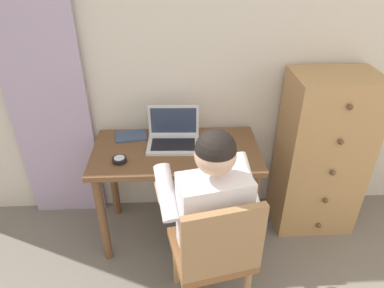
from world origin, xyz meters
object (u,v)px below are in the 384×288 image
Objects in this scene: dresser at (321,155)px; person_seated at (207,203)px; desk at (176,165)px; laptop at (173,136)px; desk_clock at (119,160)px; chair at (215,251)px; notebook_pad at (131,136)px; computer_mouse at (213,141)px.

person_seated is at bearing -147.14° from dresser.
laptop is (-0.02, 0.09, 0.17)m from desk.
dresser is at bearing 9.11° from desk_clock.
notebook_pad is (-0.51, 0.82, 0.25)m from chair.
dresser reaches higher than chair.
computer_mouse is (0.05, 0.71, 0.26)m from chair.
person_seated is (-0.03, 0.18, 0.18)m from chair.
desk_clock reaches higher than desk.
desk_clock reaches higher than notebook_pad.
desk is 1.26× the size of chair.
dresser is 11.89× the size of computer_mouse.
desk is 0.92× the size of person_seated.
laptop is at bearing 108.22° from person_seated.
desk_clock is at bearing 136.76° from chair.
desk is 5.19× the size of notebook_pad.
desk is 1.03m from dresser.
laptop is 0.27m from computer_mouse.
desk_clock is at bearing 146.84° from person_seated.
notebook_pad is (-1.33, 0.09, 0.14)m from dresser.
desk is at bearing -174.75° from dresser.
person_seated is 3.39× the size of laptop.
chair is (-0.83, -0.73, -0.11)m from dresser.
person_seated is (-0.86, -0.56, 0.07)m from dresser.
laptop is 3.89× the size of desk_clock.
dresser is at bearing 0.50° from laptop.
chair is at bearing -43.24° from desk_clock.
dresser is 1.06m from laptop.
computer_mouse reaches higher than desk.
computer_mouse is (0.25, 0.07, 0.14)m from desk.
dresser is 1.11m from chair.
dresser is 0.79m from computer_mouse.
notebook_pad is (-0.56, 0.11, -0.01)m from computer_mouse.
desk_clock is (-0.35, -0.13, 0.14)m from desk.
person_seated reaches higher than computer_mouse.
desk is at bearing 19.85° from desk_clock.
dresser is 5.66× the size of notebook_pad.
computer_mouse is at bearing 18.03° from desk_clock.
person_seated is at bearing -33.16° from desk_clock.
desk is 0.40m from desk_clock.
chair reaches higher than desk_clock.
desk_clock is (-0.60, -0.19, -0.00)m from computer_mouse.
dresser reaches higher than notebook_pad.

